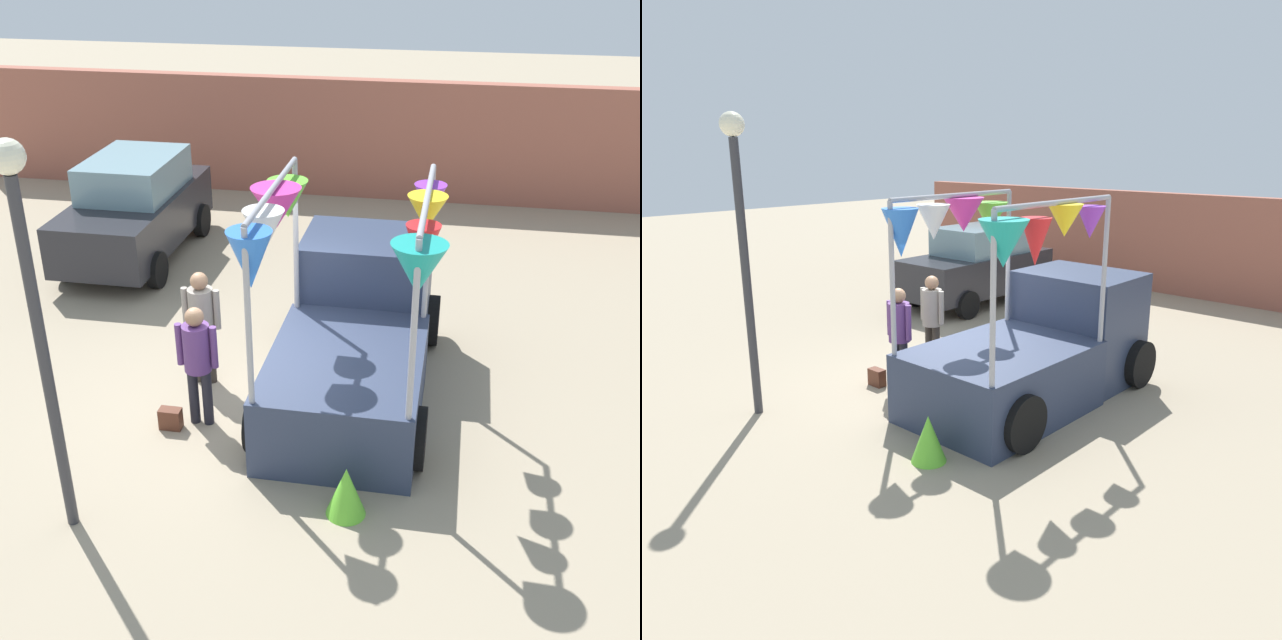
{
  "view_description": "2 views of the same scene",
  "coord_description": "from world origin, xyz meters",
  "views": [
    {
      "loc": [
        2.53,
        -8.6,
        5.91
      ],
      "look_at": [
        0.98,
        -0.11,
        1.44
      ],
      "focal_mm": 45.0,
      "sensor_mm": 36.0,
      "label": 1
    },
    {
      "loc": [
        6.6,
        -6.65,
        3.73
      ],
      "look_at": [
        0.33,
        0.12,
        1.17
      ],
      "focal_mm": 35.0,
      "sensor_mm": 36.0,
      "label": 2
    }
  ],
  "objects": [
    {
      "name": "street_lamp",
      "position": [
        -1.29,
        -2.51,
        2.7
      ],
      "size": [
        0.32,
        0.32,
        4.18
      ],
      "color": "#333338",
      "rests_on": "ground"
    },
    {
      "name": "ground_plane",
      "position": [
        0.0,
        0.0,
        0.0
      ],
      "size": [
        60.0,
        60.0,
        0.0
      ],
      "primitive_type": "plane",
      "color": "gray"
    },
    {
      "name": "brick_boundary_wall",
      "position": [
        0.0,
        8.95,
        1.3
      ],
      "size": [
        18.0,
        0.36,
        2.6
      ],
      "primitive_type": "cube",
      "color": "#9E5947",
      "rests_on": "ground"
    },
    {
      "name": "person_customer",
      "position": [
        -0.49,
        -0.45,
        0.99
      ],
      "size": [
        0.53,
        0.34,
        1.64
      ],
      "color": "black",
      "rests_on": "ground"
    },
    {
      "name": "vendor_truck",
      "position": [
        1.3,
        0.83,
        0.93
      ],
      "size": [
        2.44,
        4.08,
        3.11
      ],
      "color": "#2D3851",
      "rests_on": "ground"
    },
    {
      "name": "handbag",
      "position": [
        -0.84,
        -0.65,
        0.14
      ],
      "size": [
        0.28,
        0.16,
        0.28
      ],
      "primitive_type": "cube",
      "color": "#592D1E",
      "rests_on": "ground"
    },
    {
      "name": "parked_car",
      "position": [
        -3.37,
        4.66,
        0.94
      ],
      "size": [
        1.88,
        4.0,
        1.88
      ],
      "color": "#26262B",
      "rests_on": "ground"
    },
    {
      "name": "person_vendor",
      "position": [
        -0.75,
        0.53,
        1.0
      ],
      "size": [
        0.53,
        0.34,
        1.65
      ],
      "color": "#2D2823",
      "rests_on": "ground"
    },
    {
      "name": "folded_kite_bundle_lime",
      "position": [
        1.58,
        -1.84,
        0.3
      ],
      "size": [
        0.58,
        0.58,
        0.6
      ],
      "primitive_type": "cone",
      "rotation": [
        0.0,
        0.0,
        1.99
      ],
      "color": "#66CC33",
      "rests_on": "ground"
    }
  ]
}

